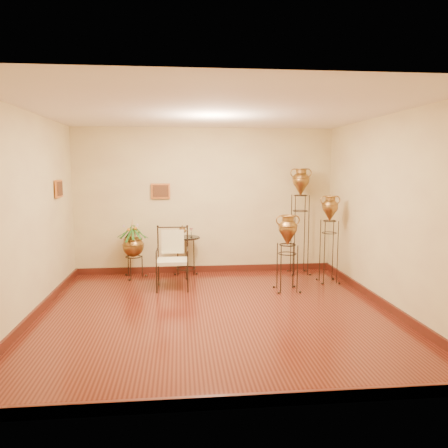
{
  "coord_description": "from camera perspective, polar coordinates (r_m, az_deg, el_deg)",
  "views": [
    {
      "loc": [
        -0.49,
        -5.96,
        2.04
      ],
      "look_at": [
        0.25,
        1.3,
        1.1
      ],
      "focal_mm": 35.0,
      "sensor_mm": 36.0,
      "label": 1
    }
  ],
  "objects": [
    {
      "name": "amphora_mid",
      "position": [
        7.98,
        13.57,
        -1.83
      ],
      "size": [
        0.43,
        0.43,
        1.58
      ],
      "rotation": [
        0.0,
        0.0,
        0.27
      ],
      "color": "black",
      "rests_on": "ground"
    },
    {
      "name": "amphora_short",
      "position": [
        7.32,
        8.28,
        -3.71
      ],
      "size": [
        0.47,
        0.47,
        1.3
      ],
      "rotation": [
        0.0,
        0.0,
        -0.23
      ],
      "color": "black",
      "rests_on": "ground"
    },
    {
      "name": "armchair",
      "position": [
        7.42,
        -6.74,
        -4.51
      ],
      "size": [
        0.6,
        0.56,
        1.04
      ],
      "rotation": [
        0.0,
        0.0,
        -0.02
      ],
      "color": "black",
      "rests_on": "ground"
    },
    {
      "name": "planter_urn",
      "position": [
        8.27,
        -11.79,
        -2.53
      ],
      "size": [
        0.71,
        0.71,
        1.15
      ],
      "rotation": [
        0.0,
        0.0,
        0.17
      ],
      "color": "black",
      "rests_on": "ground"
    },
    {
      "name": "ground",
      "position": [
        6.31,
        -1.08,
        -11.51
      ],
      "size": [
        5.0,
        5.0,
        0.0
      ],
      "primitive_type": "plane",
      "color": "maroon",
      "rests_on": "ground"
    },
    {
      "name": "side_table",
      "position": [
        8.27,
        -5.0,
        -4.15
      ],
      "size": [
        0.58,
        0.58,
        0.96
      ],
      "rotation": [
        0.0,
        0.0,
        0.13
      ],
      "color": "black",
      "rests_on": "ground"
    },
    {
      "name": "amphora_tall",
      "position": [
        8.48,
        9.89,
        0.53
      ],
      "size": [
        0.46,
        0.46,
        2.06
      ],
      "rotation": [
        0.0,
        0.0,
        0.14
      ],
      "color": "black",
      "rests_on": "ground"
    },
    {
      "name": "room_shell",
      "position": [
        5.99,
        -1.19,
        4.4
      ],
      "size": [
        5.02,
        5.02,
        2.81
      ],
      "color": "beige",
      "rests_on": "ground"
    }
  ]
}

